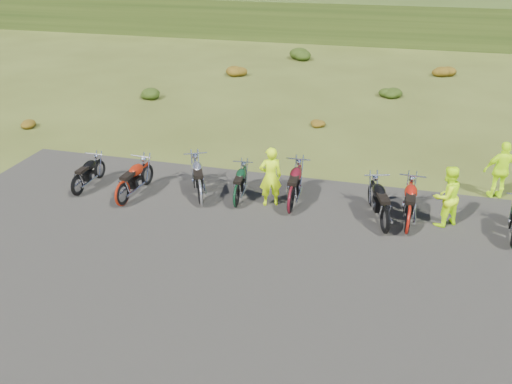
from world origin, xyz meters
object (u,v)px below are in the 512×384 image
(motorcycle_0, at_px, (80,196))
(person_middle, at_px, (270,178))
(motorcycle_7, at_px, (511,248))
(motorcycle_3, at_px, (201,205))

(motorcycle_0, xyz_separation_m, person_middle, (5.86, 0.91, 0.91))
(motorcycle_7, bearing_deg, motorcycle_3, 98.14)
(motorcycle_7, distance_m, person_middle, 6.66)
(motorcycle_0, height_order, person_middle, person_middle)
(motorcycle_3, relative_size, person_middle, 1.23)
(motorcycle_7, xyz_separation_m, person_middle, (-6.56, 0.66, 0.91))
(motorcycle_3, xyz_separation_m, motorcycle_7, (8.56, -0.13, 0.00))
(motorcycle_3, relative_size, motorcycle_7, 1.15)
(motorcycle_3, height_order, motorcycle_7, motorcycle_3)
(motorcycle_3, xyz_separation_m, person_middle, (2.00, 0.53, 0.91))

